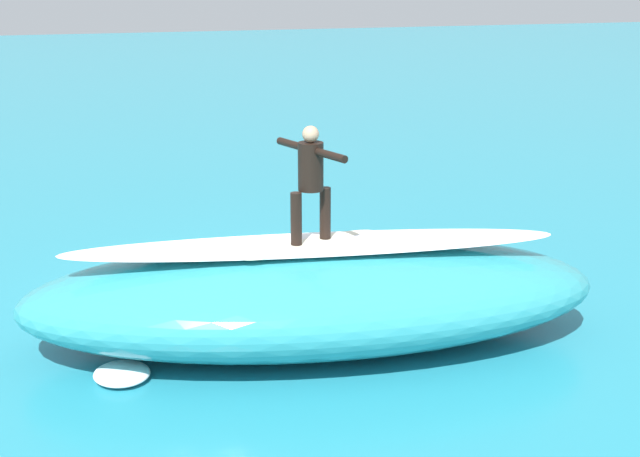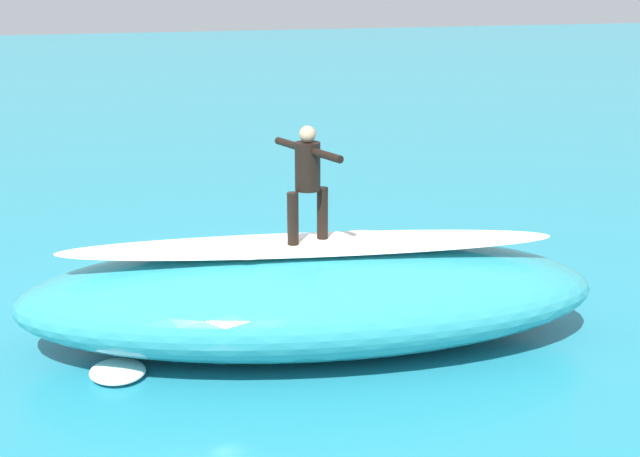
{
  "view_description": "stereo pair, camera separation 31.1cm",
  "coord_description": "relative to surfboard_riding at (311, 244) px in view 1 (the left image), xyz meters",
  "views": [
    {
      "loc": [
        2.59,
        12.56,
        4.94
      ],
      "look_at": [
        -1.21,
        0.63,
        1.15
      ],
      "focal_mm": 48.21,
      "sensor_mm": 36.0,
      "label": 1
    },
    {
      "loc": [
        2.3,
        12.65,
        4.94
      ],
      "look_at": [
        -1.21,
        0.63,
        1.15
      ],
      "focal_mm": 48.21,
      "sensor_mm": 36.0,
      "label": 2
    }
  ],
  "objects": [
    {
      "name": "ground_plane",
      "position": [
        0.61,
        -2.14,
        -1.42
      ],
      "size": [
        120.0,
        120.0,
        0.0
      ],
      "primitive_type": "plane",
      "color": "teal"
    },
    {
      "name": "wave_crest",
      "position": [
        -0.03,
        0.0,
        -0.73
      ],
      "size": [
        8.26,
        4.28,
        1.37
      ],
      "primitive_type": "ellipsoid",
      "rotation": [
        0.0,
        0.0,
        -0.16
      ],
      "color": "teal",
      "rests_on": "ground_plane"
    },
    {
      "name": "wave_foam_lip",
      "position": [
        -0.03,
        0.0,
        -0.0
      ],
      "size": [
        6.77,
        2.13,
        0.08
      ],
      "primitive_type": "ellipsoid",
      "rotation": [
        0.0,
        0.0,
        -0.16
      ],
      "color": "white",
      "rests_on": "wave_crest"
    },
    {
      "name": "surfboard_riding",
      "position": [
        0.0,
        0.0,
        0.0
      ],
      "size": [
        2.21,
        1.15,
        0.09
      ],
      "primitive_type": "ellipsoid",
      "rotation": [
        0.0,
        0.0,
        0.31
      ],
      "color": "#EAE5C6",
      "rests_on": "wave_crest"
    },
    {
      "name": "surfer_riding",
      "position": [
        -0.0,
        0.0,
        0.95
      ],
      "size": [
        0.6,
        1.43,
        1.55
      ],
      "rotation": [
        0.0,
        0.0,
        0.31
      ],
      "color": "black",
      "rests_on": "surfboard_riding"
    },
    {
      "name": "surfboard_paddling",
      "position": [
        -1.21,
        -3.01,
        -1.37
      ],
      "size": [
        0.79,
        1.97,
        0.09
      ],
      "primitive_type": "ellipsoid",
      "rotation": [
        0.0,
        0.0,
        -1.41
      ],
      "color": "yellow",
      "rests_on": "ground_plane"
    },
    {
      "name": "surfer_paddling",
      "position": [
        -1.23,
        -2.89,
        -1.21
      ],
      "size": [
        0.48,
        1.57,
        0.28
      ],
      "rotation": [
        0.0,
        0.0,
        -1.41
      ],
      "color": "black",
      "rests_on": "surfboard_paddling"
    },
    {
      "name": "foam_patch_near",
      "position": [
        0.14,
        -3.44,
        -1.35
      ],
      "size": [
        1.16,
        1.09,
        0.14
      ],
      "primitive_type": "ellipsoid",
      "rotation": [
        0.0,
        0.0,
        2.92
      ],
      "color": "white",
      "rests_on": "ground_plane"
    },
    {
      "name": "foam_patch_mid",
      "position": [
        2.6,
        0.35,
        -1.34
      ],
      "size": [
        0.85,
        0.89,
        0.15
      ],
      "primitive_type": "ellipsoid",
      "rotation": [
        0.0,
        0.0,
        1.79
      ],
      "color": "white",
      "rests_on": "ground_plane"
    }
  ]
}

